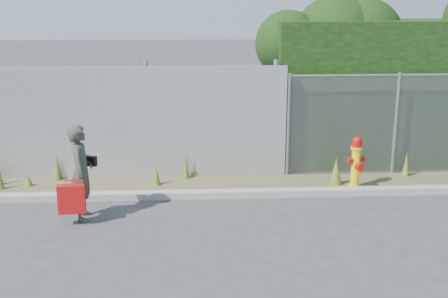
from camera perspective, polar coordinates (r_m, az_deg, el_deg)
ground at (r=8.43m, az=2.60°, el=-9.06°), size 80.00×80.00×0.00m
curb at (r=10.07m, az=1.58°, el=-4.54°), size 16.00×0.22×0.12m
weed_strip at (r=10.67m, az=-0.96°, el=-3.11°), size 16.00×1.33×0.54m
corrugated_fence at (r=11.18m, az=-15.75°, el=2.45°), size 8.50×0.21×2.30m
chainlink_fence at (r=12.03m, az=21.73°, el=2.46°), size 6.50×0.07×2.05m
hedge at (r=12.91m, az=20.79°, el=7.98°), size 7.71×1.99×3.75m
fire_hydrant at (r=10.64m, az=13.25°, el=-1.39°), size 0.34×0.31×1.03m
woman at (r=9.18m, az=-14.31°, el=-2.30°), size 0.41×0.59×1.55m
red_tote_bag at (r=9.04m, az=-15.23°, el=-4.91°), size 0.41×0.15×0.54m
black_shoulder_bag at (r=9.24m, az=-13.43°, el=-1.18°), size 0.21×0.09×0.16m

